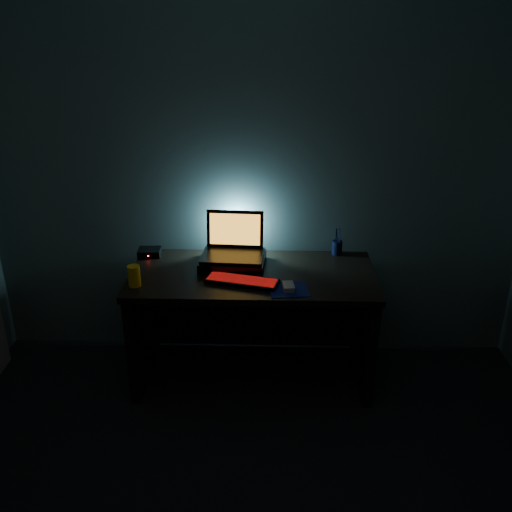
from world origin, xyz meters
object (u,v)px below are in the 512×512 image
Objects in this scene: laptop at (234,245)px; keyboard at (242,281)px; router at (150,252)px; pen_cup at (337,248)px; mouse at (288,287)px; juice_glass at (134,276)px.

laptop is 0.88× the size of keyboard.
router reaches higher than keyboard.
pen_cup is at bearing 50.30° from keyboard.
mouse is 1.01m from router.
laptop is at bearing 116.93° from keyboard.
juice_glass is (-1.22, -0.49, 0.02)m from pen_cup.
juice_glass is at bearing -158.09° from pen_cup.
mouse is 0.70× the size of router.
laptop reaches higher than pen_cup.
router is (-0.62, 0.38, 0.01)m from keyboard.
keyboard is 0.73m from router.
laptop is 0.69m from pen_cup.
pen_cup is 0.75× the size of juice_glass.
mouse is 0.83× the size of juice_glass.
pen_cup is 1.22m from router.
juice_glass is (-0.56, -0.34, -0.06)m from laptop.
mouse is 1.10× the size of pen_cup.
keyboard is 4.75× the size of pen_cup.
laptop is 4.20× the size of pen_cup.
juice_glass reaches higher than router.
pen_cup reaches higher than keyboard.
pen_cup is at bearing 21.91° from juice_glass.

